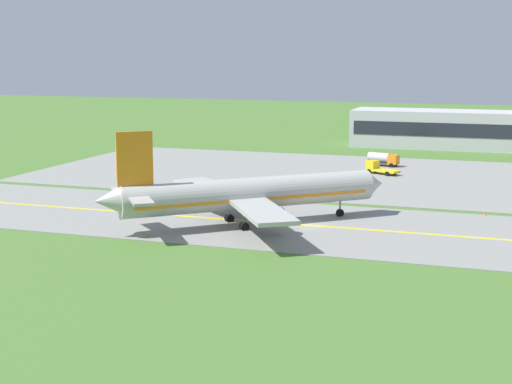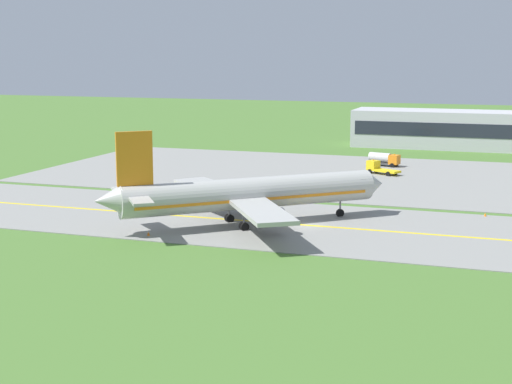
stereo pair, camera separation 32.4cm
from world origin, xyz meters
The scene contains 11 objects.
ground_plane centered at (0.00, 0.00, 0.00)m, with size 500.00×500.00×0.00m, color #47702D.
taxiway_strip centered at (0.00, 0.00, 0.05)m, with size 240.00×28.00×0.10m, color gray.
apron_pad centered at (10.00, 42.00, 0.05)m, with size 140.00×52.00×0.10m, color gray.
taxiway_centreline centered at (0.00, 0.00, 0.11)m, with size 220.00×0.60×0.01m, color yellow.
airplane_lead centered at (-7.26, -2.20, 4.13)m, with size 32.40×29.94×12.70m.
service_truck_catering centered at (1.28, 45.49, 1.18)m, with size 6.64×4.71×2.59m.
service_truck_pushback centered at (0.60, 55.51, 1.53)m, with size 6.31×3.44×2.65m.
terminal_building centered at (15.08, 90.31, 4.34)m, with size 54.47×13.15×9.84m.
traffic_cone_near_edge centered at (-3.82, 13.44, 0.30)m, with size 0.44×0.44×0.60m, color orange.
traffic_cone_mid_edge centered at (21.41, 13.11, 0.30)m, with size 0.44×0.44×0.60m, color orange.
traffic_cone_far_edge centered at (-16.60, -11.68, 0.30)m, with size 0.44×0.44×0.60m, color orange.
Camera 2 is at (24.87, -92.67, 21.83)m, focal length 53.77 mm.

